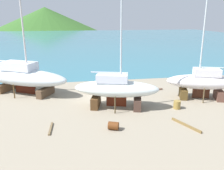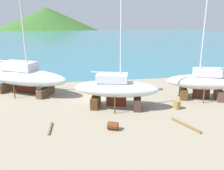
{
  "view_description": "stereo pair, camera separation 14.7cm",
  "coord_description": "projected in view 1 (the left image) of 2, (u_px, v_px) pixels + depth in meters",
  "views": [
    {
      "loc": [
        -2.62,
        -24.18,
        8.62
      ],
      "look_at": [
        1.4,
        -0.53,
        1.61
      ],
      "focal_mm": 37.92,
      "sensor_mm": 36.0,
      "label": 1
    },
    {
      "loc": [
        -2.47,
        -24.2,
        8.62
      ],
      "look_at": [
        1.4,
        -0.53,
        1.61
      ],
      "focal_mm": 37.92,
      "sensor_mm": 36.0,
      "label": 2
    }
  ],
  "objects": [
    {
      "name": "ground_plane",
      "position": [
        101.0,
        106.0,
        23.43
      ],
      "size": [
        39.65,
        39.65,
        0.0
      ],
      "primitive_type": "plane",
      "color": "gray"
    },
    {
      "name": "sea_water",
      "position": [
        78.0,
        40.0,
        88.92
      ],
      "size": [
        158.58,
        119.12,
        0.01
      ],
      "primitive_type": "cube",
      "color": "teal",
      "rests_on": "ground"
    },
    {
      "name": "headland_hill",
      "position": [
        46.0,
        27.0,
        184.33
      ],
      "size": [
        138.09,
        138.09,
        30.49
      ],
      "primitive_type": "cone",
      "color": "#325E24",
      "rests_on": "ground"
    },
    {
      "name": "sailboat_large_starboard",
      "position": [
        202.0,
        82.0,
        25.15
      ],
      "size": [
        7.81,
        4.65,
        12.56
      ],
      "rotation": [
        0.0,
        0.0,
        2.82
      ],
      "color": "brown",
      "rests_on": "ground"
    },
    {
      "name": "sailboat_far_slipway",
      "position": [
        116.0,
        88.0,
        22.67
      ],
      "size": [
        8.57,
        4.79,
        14.24
      ],
      "rotation": [
        0.0,
        0.0,
        -0.27
      ],
      "color": "#4A332A",
      "rests_on": "ground"
    },
    {
      "name": "sailboat_mid_port",
      "position": [
        24.0,
        76.0,
        26.88
      ],
      "size": [
        11.18,
        8.15,
        16.65
      ],
      "rotation": [
        0.0,
        0.0,
        -0.5
      ],
      "color": "brown",
      "rests_on": "ground"
    },
    {
      "name": "worker",
      "position": [
        213.0,
        81.0,
        29.11
      ],
      "size": [
        0.28,
        0.46,
        1.67
      ],
      "rotation": [
        0.0,
        0.0,
        6.18
      ],
      "color": "#336A52",
      "rests_on": "ground"
    },
    {
      "name": "barrel_tipped_center",
      "position": [
        113.0,
        126.0,
        18.59
      ],
      "size": [
        0.98,
        0.89,
        0.64
      ],
      "primitive_type": "cylinder",
      "rotation": [
        1.57,
        0.0,
        1.19
      ],
      "color": "#5D2F13",
      "rests_on": "ground"
    },
    {
      "name": "barrel_rust_far",
      "position": [
        177.0,
        105.0,
        22.79
      ],
      "size": [
        0.81,
        0.81,
        0.79
      ],
      "primitive_type": "cylinder",
      "rotation": [
        0.0,
        0.0,
        0.24
      ],
      "color": "olive",
      "rests_on": "ground"
    },
    {
      "name": "barrel_tipped_right",
      "position": [
        89.0,
        89.0,
        27.76
      ],
      "size": [
        0.85,
        0.85,
        0.84
      ],
      "primitive_type": "cylinder",
      "rotation": [
        0.0,
        0.0,
        0.91
      ],
      "color": "brown",
      "rests_on": "ground"
    },
    {
      "name": "timber_plank_near",
      "position": [
        153.0,
        90.0,
        28.5
      ],
      "size": [
        2.34,
        0.37,
        0.18
      ],
      "primitive_type": "cube",
      "rotation": [
        0.0,
        0.0,
        0.07
      ],
      "color": "brown",
      "rests_on": "ground"
    },
    {
      "name": "timber_short_cross",
      "position": [
        51.0,
        129.0,
        18.7
      ],
      "size": [
        0.23,
        2.13,
        0.12
      ],
      "primitive_type": "cube",
      "rotation": [
        0.0,
        0.0,
        1.53
      ],
      "color": "brown",
      "rests_on": "ground"
    },
    {
      "name": "timber_long_aft",
      "position": [
        186.0,
        125.0,
        19.21
      ],
      "size": [
        1.28,
        2.83,
        0.2
      ],
      "primitive_type": "cube",
      "rotation": [
        0.0,
        0.0,
        1.97
      ],
      "color": "brown",
      "rests_on": "ground"
    }
  ]
}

